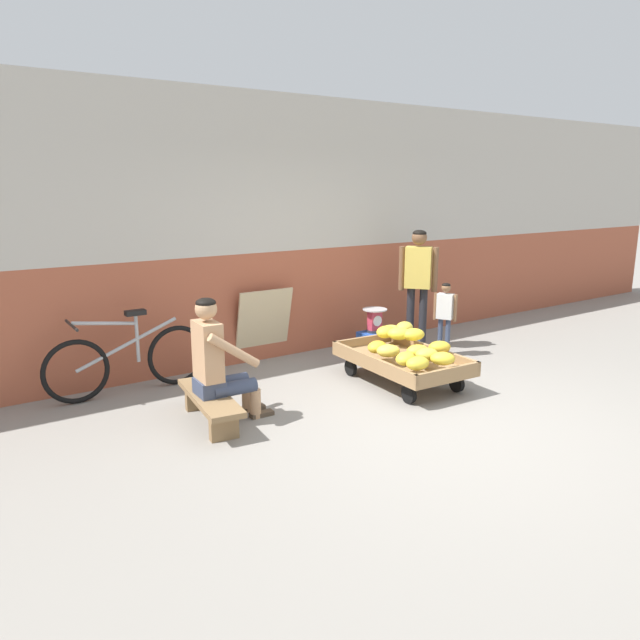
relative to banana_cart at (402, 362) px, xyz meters
The scene contains 13 objects.
ground_plane 1.20m from the banana_cart, 113.39° to the right, with size 80.00×80.00×0.00m, color gray.
back_wall 2.25m from the banana_cart, 104.73° to the left, with size 16.00×0.30×3.11m.
banana_cart is the anchor object (origin of this frame).
banana_pile 0.24m from the banana_cart, 101.44° to the right, with size 0.93×1.43×0.26m.
low_bench 2.15m from the banana_cart, behind, with size 0.44×1.13×0.27m.
vendor_seated 2.08m from the banana_cart, behind, with size 0.69×0.50×1.14m.
plastic_crate 1.09m from the banana_cart, 66.32° to the left, with size 0.36×0.28×0.30m.
weighing_scale 1.11m from the banana_cart, 66.30° to the left, with size 0.30×0.30×0.29m.
bicycle_near_left 2.83m from the banana_cart, 152.04° to the left, with size 1.66×0.48×0.86m.
sign_board 1.78m from the banana_cart, 117.16° to the left, with size 0.70×0.23×0.88m.
customer_adult 1.61m from the banana_cart, 40.99° to the left, with size 0.36×0.39×1.53m.
customer_child 1.28m from the banana_cart, 23.61° to the left, with size 0.19×0.26×0.92m.
shopping_bag 0.95m from the banana_cart, 41.41° to the left, with size 0.18×0.12×0.24m, color #3370B7.
Camera 1 is at (-3.67, -3.45, 2.09)m, focal length 33.40 mm.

